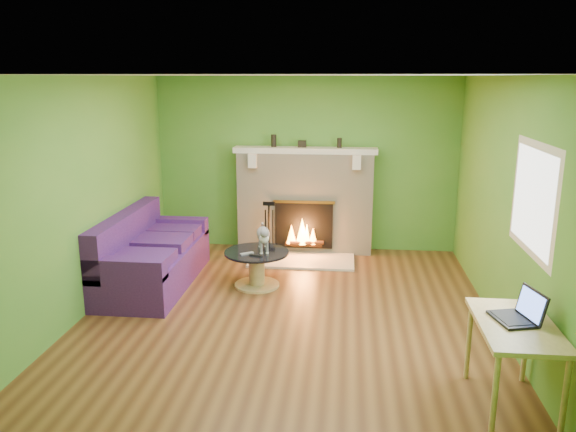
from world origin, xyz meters
name	(u,v)px	position (x,y,z in m)	size (l,w,h in m)	color
floor	(289,312)	(0.00, 0.00, 0.00)	(5.00, 5.00, 0.00)	#512D17
ceiling	(289,75)	(0.00, 0.00, 2.60)	(5.00, 5.00, 0.00)	white
wall_back	(306,164)	(0.00, 2.50, 1.30)	(5.00, 5.00, 0.00)	#44872C
wall_front	(248,281)	(0.00, -2.50, 1.30)	(5.00, 5.00, 0.00)	#44872C
wall_left	(89,195)	(-2.25, 0.00, 1.30)	(5.00, 5.00, 0.00)	#44872C
wall_right	(505,204)	(2.25, 0.00, 1.30)	(5.00, 5.00, 0.00)	#44872C
window_frame	(534,199)	(2.24, -0.90, 1.55)	(1.20, 1.20, 0.00)	silver
window_pane	(533,199)	(2.23, -0.90, 1.55)	(1.06, 1.06, 0.00)	white
fireplace	(305,201)	(0.00, 2.32, 0.77)	(2.10, 0.46, 1.58)	beige
hearth	(302,260)	(0.00, 1.80, 0.01)	(1.50, 0.75, 0.03)	beige
mantel	(305,150)	(0.00, 2.30, 1.54)	(2.10, 0.28, 0.08)	beige
sofa	(149,257)	(-1.86, 0.70, 0.36)	(0.93, 2.06, 0.92)	#391758
coffee_table	(257,266)	(-0.48, 0.75, 0.26)	(0.81, 0.81, 0.46)	#D7B674
desk	(515,334)	(1.95, -1.71, 0.65)	(0.58, 1.00, 0.74)	#D7B674
cat	(263,237)	(-0.40, 0.80, 0.64)	(0.21, 0.57, 0.36)	slate
remote_silver	(247,253)	(-0.58, 0.63, 0.47)	(0.17, 0.04, 0.02)	gray
remote_black	(256,255)	(-0.46, 0.57, 0.47)	(0.16, 0.04, 0.02)	black
laptop	(514,305)	(1.93, -1.66, 0.87)	(0.30, 0.35, 0.26)	black
fire_tools	(269,228)	(-0.49, 1.95, 0.43)	(0.22, 0.22, 0.81)	black
mantel_vase_left	(274,141)	(-0.47, 2.33, 1.67)	(0.08, 0.08, 0.18)	black
mantel_vase_right	(339,143)	(0.50, 2.33, 1.65)	(0.07, 0.07, 0.14)	black
mantel_box	(302,144)	(-0.05, 2.33, 1.63)	(0.12, 0.08, 0.10)	black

